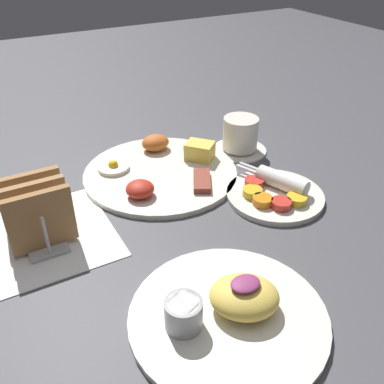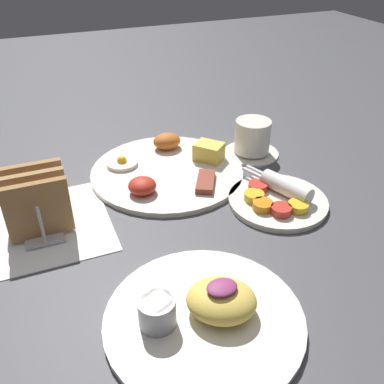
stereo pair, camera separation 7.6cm
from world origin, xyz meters
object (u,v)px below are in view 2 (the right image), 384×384
object	(u,v)px
plate_breakfast	(168,168)
plate_condiments	(278,198)
toast_rack	(37,202)
coffee_cup	(252,139)
plate_foreground	(204,313)

from	to	relation	value
plate_breakfast	plate_condiments	xyz separation A→B (m)	(0.15, -0.18, 0.00)
toast_rack	plate_condiments	bearing A→B (deg)	-12.29
plate_breakfast	plate_condiments	distance (m)	0.23
plate_condiments	toast_rack	world-z (taller)	toast_rack
plate_breakfast	toast_rack	xyz separation A→B (m)	(-0.26, -0.09, 0.04)
plate_condiments	toast_rack	xyz separation A→B (m)	(-0.40, 0.09, 0.04)
coffee_cup	plate_condiments	bearing A→B (deg)	-104.60
plate_breakfast	coffee_cup	size ratio (longest dim) A/B	2.56
plate_breakfast	toast_rack	distance (m)	0.28
plate_breakfast	coffee_cup	world-z (taller)	coffee_cup
plate_condiments	plate_foreground	distance (m)	0.30
plate_breakfast	plate_condiments	world-z (taller)	plate_breakfast
plate_breakfast	toast_rack	world-z (taller)	toast_rack
plate_condiments	plate_foreground	xyz separation A→B (m)	(-0.23, -0.20, 0.00)
plate_breakfast	coffee_cup	xyz separation A→B (m)	(0.20, 0.01, 0.03)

